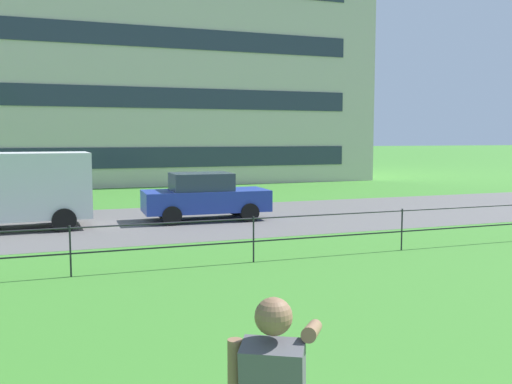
# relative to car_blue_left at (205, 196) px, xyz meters

# --- Properties ---
(street_strip) EXTENTS (80.00, 7.63, 0.01)m
(street_strip) POSITION_rel_car_blue_left_xyz_m (-2.49, 0.08, -0.77)
(street_strip) COLOR #565454
(street_strip) RESTS_ON ground
(park_fence) EXTENTS (33.84, 0.04, 1.00)m
(park_fence) POSITION_rel_car_blue_left_xyz_m (-2.49, -6.38, -0.11)
(park_fence) COLOR #232328
(park_fence) RESTS_ON ground
(car_blue_left) EXTENTS (4.06, 1.94, 1.54)m
(car_blue_left) POSITION_rel_car_blue_left_xyz_m (0.00, 0.00, 0.00)
(car_blue_left) COLOR #233899
(car_blue_left) RESTS_ON ground
(apartment_building_background) EXTENTS (28.07, 13.31, 16.35)m
(apartment_building_background) POSITION_rel_car_blue_left_xyz_m (0.34, 19.41, 7.40)
(apartment_building_background) COLOR beige
(apartment_building_background) RESTS_ON ground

